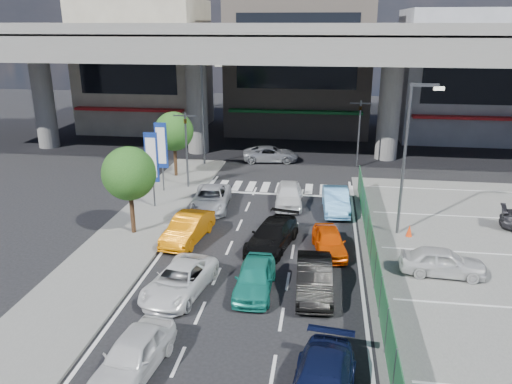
# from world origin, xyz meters

# --- Properties ---
(ground) EXTENTS (120.00, 120.00, 0.00)m
(ground) POSITION_xyz_m (0.00, 0.00, 0.00)
(ground) COLOR black
(ground) RESTS_ON ground
(parking_lot) EXTENTS (12.00, 28.00, 0.06)m
(parking_lot) POSITION_xyz_m (11.00, 2.00, 0.03)
(parking_lot) COLOR #5E5E5C
(parking_lot) RESTS_ON ground
(sidewalk_left) EXTENTS (4.00, 30.00, 0.12)m
(sidewalk_left) POSITION_xyz_m (-7.00, 4.00, 0.06)
(sidewalk_left) COLOR #5E5E5C
(sidewalk_left) RESTS_ON ground
(fence_run) EXTENTS (0.16, 22.00, 1.80)m
(fence_run) POSITION_xyz_m (5.30, 1.00, 0.90)
(fence_run) COLOR #1F5C33
(fence_run) RESTS_ON ground
(expressway) EXTENTS (64.00, 14.00, 10.75)m
(expressway) POSITION_xyz_m (0.00, 22.00, 8.76)
(expressway) COLOR slate
(expressway) RESTS_ON ground
(building_west) EXTENTS (12.00, 10.90, 13.00)m
(building_west) POSITION_xyz_m (-16.00, 31.97, 6.49)
(building_west) COLOR gray
(building_west) RESTS_ON ground
(building_center) EXTENTS (14.00, 10.90, 15.00)m
(building_center) POSITION_xyz_m (0.00, 32.97, 7.49)
(building_center) COLOR gray
(building_center) RESTS_ON ground
(building_east) EXTENTS (12.00, 10.90, 12.00)m
(building_east) POSITION_xyz_m (16.00, 31.97, 5.99)
(building_east) COLOR gray
(building_east) RESTS_ON ground
(traffic_light_left) EXTENTS (1.60, 1.24, 5.20)m
(traffic_light_left) POSITION_xyz_m (-6.20, 12.00, 3.94)
(traffic_light_left) COLOR #595B60
(traffic_light_left) RESTS_ON ground
(traffic_light_right) EXTENTS (1.60, 1.24, 5.20)m
(traffic_light_right) POSITION_xyz_m (5.50, 19.00, 3.94)
(traffic_light_right) COLOR #595B60
(traffic_light_right) RESTS_ON ground
(street_lamp_right) EXTENTS (1.65, 0.22, 8.00)m
(street_lamp_right) POSITION_xyz_m (7.17, 6.00, 4.77)
(street_lamp_right) COLOR #595B60
(street_lamp_right) RESTS_ON ground
(street_lamp_left) EXTENTS (1.65, 0.22, 8.00)m
(street_lamp_left) POSITION_xyz_m (-6.33, 18.00, 4.77)
(street_lamp_left) COLOR #595B60
(street_lamp_left) RESTS_ON ground
(signboard_near) EXTENTS (0.80, 0.14, 4.70)m
(signboard_near) POSITION_xyz_m (-7.20, 7.99, 3.06)
(signboard_near) COLOR #595B60
(signboard_near) RESTS_ON ground
(signboard_far) EXTENTS (0.80, 0.14, 4.70)m
(signboard_far) POSITION_xyz_m (-7.60, 10.99, 3.06)
(signboard_far) COLOR #595B60
(signboard_far) RESTS_ON ground
(tree_near) EXTENTS (2.80, 2.80, 4.80)m
(tree_near) POSITION_xyz_m (-7.00, 4.00, 3.39)
(tree_near) COLOR #382314
(tree_near) RESTS_ON ground
(tree_far) EXTENTS (2.80, 2.80, 4.80)m
(tree_far) POSITION_xyz_m (-7.80, 14.50, 3.39)
(tree_far) COLOR #382314
(tree_far) RESTS_ON ground
(van_white_back_left) EXTENTS (2.07, 4.11, 1.34)m
(van_white_back_left) POSITION_xyz_m (-2.85, -6.70, 0.67)
(van_white_back_left) COLOR silver
(van_white_back_left) RESTS_ON ground
(sedan_white_mid_left) EXTENTS (2.73, 4.67, 1.22)m
(sedan_white_mid_left) POSITION_xyz_m (-2.80, -1.67, 0.61)
(sedan_white_mid_left) COLOR white
(sedan_white_mid_left) RESTS_ON ground
(taxi_teal_mid) EXTENTS (1.56, 3.84, 1.31)m
(taxi_teal_mid) POSITION_xyz_m (0.29, -1.06, 0.65)
(taxi_teal_mid) COLOR teal
(taxi_teal_mid) RESTS_ON ground
(hatch_black_mid_right) EXTENTS (1.65, 4.25, 1.38)m
(hatch_black_mid_right) POSITION_xyz_m (2.75, -0.84, 0.69)
(hatch_black_mid_right) COLOR black
(hatch_black_mid_right) RESTS_ON ground
(taxi_orange_left) EXTENTS (2.04, 4.35, 1.38)m
(taxi_orange_left) POSITION_xyz_m (-3.88, 3.58, 0.69)
(taxi_orange_left) COLOR #D36F04
(taxi_orange_left) RESTS_ON ground
(sedan_black_mid) EXTENTS (2.76, 4.79, 1.31)m
(sedan_black_mid) POSITION_xyz_m (0.53, 3.40, 0.65)
(sedan_black_mid) COLOR black
(sedan_black_mid) RESTS_ON ground
(taxi_orange_right) EXTENTS (1.97, 3.77, 1.22)m
(taxi_orange_right) POSITION_xyz_m (3.37, 3.16, 0.61)
(taxi_orange_right) COLOR #EB4D04
(taxi_orange_right) RESTS_ON ground
(wagon_silver_front_left) EXTENTS (2.53, 4.80, 1.29)m
(wagon_silver_front_left) POSITION_xyz_m (-3.78, 8.38, 0.64)
(wagon_silver_front_left) COLOR #B9BAC0
(wagon_silver_front_left) RESTS_ON ground
(sedan_white_front_mid) EXTENTS (1.89, 4.15, 1.38)m
(sedan_white_front_mid) POSITION_xyz_m (0.88, 9.64, 0.69)
(sedan_white_front_mid) COLOR white
(sedan_white_front_mid) RESTS_ON ground
(kei_truck_front_right) EXTENTS (1.72, 4.27, 1.38)m
(kei_truck_front_right) POSITION_xyz_m (3.74, 8.99, 0.69)
(kei_truck_front_right) COLOR #68B4F6
(kei_truck_front_right) RESTS_ON ground
(crossing_wagon_silver) EXTENTS (4.71, 2.62, 1.25)m
(crossing_wagon_silver) POSITION_xyz_m (-1.38, 19.72, 0.62)
(crossing_wagon_silver) COLOR #9A9DA2
(crossing_wagon_silver) RESTS_ON ground
(parked_sedan_white) EXTENTS (3.79, 1.73, 1.26)m
(parked_sedan_white) POSITION_xyz_m (8.37, 1.49, 0.69)
(parked_sedan_white) COLOR silver
(parked_sedan_white) RESTS_ON parking_lot
(traffic_cone) EXTENTS (0.36, 0.36, 0.64)m
(traffic_cone) POSITION_xyz_m (7.56, 5.62, 0.38)
(traffic_cone) COLOR #F03B0D
(traffic_cone) RESTS_ON parking_lot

